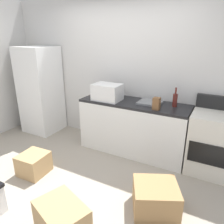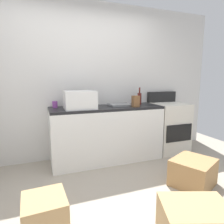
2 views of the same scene
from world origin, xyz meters
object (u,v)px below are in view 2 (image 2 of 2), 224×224
(wine_bottle, at_px, (139,98))
(cardboard_box_small, at_px, (193,172))
(stove_oven, at_px, (168,126))
(knife_block, at_px, (136,101))
(coffee_mug, at_px, (55,104))
(cardboard_box_large, at_px, (45,214))
(microwave, at_px, (80,100))

(wine_bottle, height_order, cardboard_box_small, wine_bottle)
(stove_oven, distance_m, knife_block, 0.97)
(cardboard_box_small, bearing_deg, coffee_mug, 139.65)
(cardboard_box_large, bearing_deg, wine_bottle, 39.51)
(stove_oven, height_order, knife_block, stove_oven)
(stove_oven, relative_size, wine_bottle, 3.67)
(wine_bottle, xyz_separation_m, cardboard_box_large, (-1.66, -1.37, -0.85))
(stove_oven, xyz_separation_m, cardboard_box_large, (-2.25, -1.30, -0.31))
(wine_bottle, bearing_deg, knife_block, -128.66)
(microwave, height_order, cardboard_box_small, microwave)
(wine_bottle, distance_m, coffee_mug, 1.43)
(cardboard_box_small, bearing_deg, stove_oven, 68.67)
(stove_oven, bearing_deg, cardboard_box_large, -149.90)
(microwave, relative_size, cardboard_box_large, 1.18)
(microwave, distance_m, wine_bottle, 1.10)
(coffee_mug, bearing_deg, knife_block, -16.77)
(stove_oven, distance_m, microwave, 1.77)
(microwave, xyz_separation_m, cardboard_box_large, (-0.57, -1.20, -0.88))
(microwave, bearing_deg, stove_oven, 3.49)
(stove_oven, relative_size, cardboard_box_large, 2.82)
(cardboard_box_large, height_order, cardboard_box_small, cardboard_box_small)
(microwave, distance_m, coffee_mug, 0.45)
(wine_bottle, height_order, coffee_mug, wine_bottle)
(microwave, xyz_separation_m, cardboard_box_small, (1.22, -1.05, -0.87))
(coffee_mug, bearing_deg, microwave, -38.98)
(microwave, relative_size, wine_bottle, 1.53)
(stove_oven, height_order, coffee_mug, stove_oven)
(wine_bottle, bearing_deg, cardboard_box_large, -140.49)
(wine_bottle, relative_size, coffee_mug, 3.00)
(coffee_mug, relative_size, cardboard_box_large, 0.26)
(microwave, height_order, knife_block, microwave)
(wine_bottle, bearing_deg, coffee_mug, 175.69)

